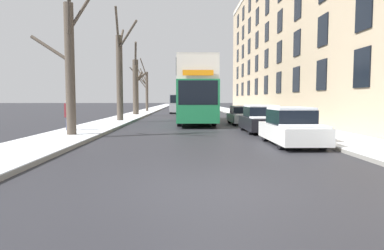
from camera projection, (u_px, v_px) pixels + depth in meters
ground_plane at (216, 187)px, 6.86m from camera, size 320.00×320.00×0.00m
sidewalk_left at (154, 109)px, 59.55m from camera, size 2.81×130.00×0.16m
sidewalk_right at (222, 109)px, 59.82m from camera, size 2.81×130.00×0.16m
terrace_facade_right at (313, 35)px, 33.17m from camera, size 9.10×46.27×15.90m
bare_tree_left_0 at (70, 66)px, 15.40m from camera, size 2.95×2.30×6.59m
bare_tree_left_1 at (120, 73)px, 25.97m from camera, size 1.92×3.20×8.37m
bare_tree_left_2 at (136, 85)px, 36.44m from camera, size 1.24×3.82×7.53m
bare_tree_left_3 at (145, 88)px, 46.67m from camera, size 2.46×2.67×7.18m
double_decker_bus at (195, 89)px, 25.48m from camera, size 2.61×11.15×4.50m
parked_car_0 at (291, 128)px, 13.22m from camera, size 1.68×4.00×1.46m
parked_car_1 at (261, 120)px, 18.34m from camera, size 1.86×3.95×1.46m
parked_car_2 at (242, 116)px, 24.37m from camera, size 1.76×4.09×1.31m
oncoming_van at (178, 103)px, 43.35m from camera, size 1.94×4.95×2.37m
pedestrian_left_sidewalk at (68, 114)px, 17.75m from camera, size 0.39×0.39×1.79m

